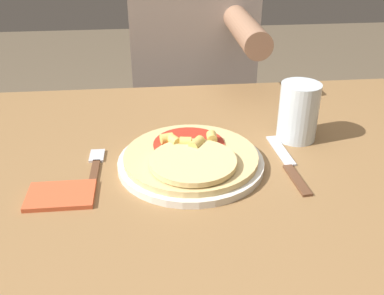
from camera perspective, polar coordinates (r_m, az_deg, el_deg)
name	(u,v)px	position (r m, az deg, el deg)	size (l,w,h in m)	color
dining_table	(192,218)	(0.89, 0.06, -8.96)	(1.19, 0.90, 0.72)	olive
plate	(192,163)	(0.86, 0.00, -1.94)	(0.28, 0.28, 0.01)	silver
pizza	(192,156)	(0.84, 0.02, -1.12)	(0.25, 0.25, 0.04)	#DBBC7A
fork	(95,169)	(0.86, -12.25, -2.74)	(0.03, 0.18, 0.00)	brown
knife	(288,164)	(0.88, 12.11, -2.07)	(0.03, 0.22, 0.00)	brown
drinking_glass	(298,112)	(0.96, 13.35, 4.43)	(0.08, 0.08, 0.12)	silver
napkin	(61,195)	(0.80, -16.32, -5.84)	(0.11, 0.08, 0.01)	#C6512D
person_diner	(193,66)	(1.50, 0.12, 10.36)	(0.39, 0.52, 1.19)	#2D2D38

